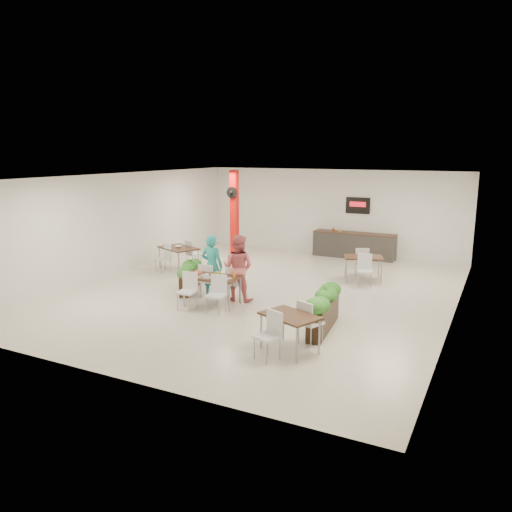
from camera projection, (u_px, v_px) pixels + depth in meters
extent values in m
plane|color=beige|center=(262.00, 292.00, 13.96)|extent=(12.00, 12.00, 0.00)
cube|color=white|center=(332.00, 212.00, 18.88)|extent=(10.00, 0.10, 3.20)
cube|color=white|center=(107.00, 289.00, 8.39)|extent=(10.00, 0.10, 3.20)
cube|color=white|center=(121.00, 224.00, 15.83)|extent=(0.10, 12.00, 3.20)
cube|color=white|center=(458.00, 252.00, 11.43)|extent=(0.10, 12.00, 3.20)
cube|color=white|center=(263.00, 177.00, 13.30)|extent=(10.00, 12.00, 0.04)
cube|color=red|center=(234.00, 214.00, 18.27)|extent=(0.25, 0.25, 3.20)
cylinder|color=black|center=(232.00, 193.00, 17.95)|extent=(0.40, 0.06, 0.40)
sphere|color=black|center=(231.00, 193.00, 17.92)|extent=(0.12, 0.12, 0.12)
cube|color=#292725|center=(354.00, 246.00, 18.37)|extent=(3.00, 0.60, 0.90)
cube|color=black|center=(354.00, 233.00, 18.27)|extent=(3.00, 0.62, 0.04)
cube|color=black|center=(358.00, 206.00, 18.34)|extent=(0.90, 0.04, 0.60)
cube|color=red|center=(358.00, 204.00, 18.30)|extent=(0.60, 0.02, 0.18)
imported|color=#9E3A1A|center=(334.00, 228.00, 18.60)|extent=(0.09, 0.09, 0.19)
imported|color=gold|center=(340.00, 229.00, 18.49)|extent=(0.13, 0.13, 0.17)
cube|color=black|center=(212.00, 277.00, 12.67)|extent=(1.46, 0.91, 0.04)
cylinder|color=gray|center=(184.00, 292.00, 12.67)|extent=(0.04, 0.04, 0.71)
cylinder|color=gray|center=(229.00, 297.00, 12.20)|extent=(0.04, 0.04, 0.71)
cylinder|color=gray|center=(197.00, 286.00, 13.29)|extent=(0.04, 0.04, 0.71)
cylinder|color=gray|center=(240.00, 290.00, 12.82)|extent=(0.04, 0.04, 0.71)
cube|color=white|center=(209.00, 281.00, 13.42)|extent=(0.45, 0.45, 0.05)
cube|color=white|center=(206.00, 273.00, 13.19)|extent=(0.42, 0.07, 0.45)
cylinder|color=gray|center=(218.00, 288.00, 13.56)|extent=(0.02, 0.02, 0.43)
cylinder|color=gray|center=(207.00, 287.00, 13.68)|extent=(0.02, 0.02, 0.43)
cylinder|color=gray|center=(212.00, 291.00, 13.25)|extent=(0.02, 0.02, 0.43)
cylinder|color=gray|center=(201.00, 290.00, 13.38)|extent=(0.02, 0.02, 0.43)
cube|color=white|center=(236.00, 284.00, 13.13)|extent=(0.45, 0.45, 0.05)
cube|color=white|center=(233.00, 276.00, 12.90)|extent=(0.42, 0.07, 0.45)
cylinder|color=gray|center=(245.00, 291.00, 13.27)|extent=(0.02, 0.02, 0.43)
cylinder|color=gray|center=(233.00, 290.00, 13.39)|extent=(0.02, 0.02, 0.43)
cylinder|color=gray|center=(239.00, 294.00, 12.96)|extent=(0.02, 0.02, 0.43)
cylinder|color=gray|center=(228.00, 293.00, 13.08)|extent=(0.02, 0.02, 0.43)
cube|color=white|center=(187.00, 292.00, 12.33)|extent=(0.45, 0.45, 0.05)
cube|color=white|center=(190.00, 280.00, 12.45)|extent=(0.42, 0.07, 0.45)
cylinder|color=gray|center=(177.00, 302.00, 12.29)|extent=(0.02, 0.02, 0.43)
cylinder|color=gray|center=(190.00, 304.00, 12.16)|extent=(0.02, 0.02, 0.43)
cylinder|color=gray|center=(184.00, 299.00, 12.60)|extent=(0.02, 0.02, 0.43)
cylinder|color=gray|center=(196.00, 300.00, 12.47)|extent=(0.02, 0.02, 0.43)
cube|color=white|center=(216.00, 296.00, 12.04)|extent=(0.45, 0.45, 0.05)
cube|color=white|center=(219.00, 284.00, 12.16)|extent=(0.42, 0.07, 0.45)
cylinder|color=gray|center=(206.00, 306.00, 11.99)|extent=(0.02, 0.02, 0.43)
cylinder|color=gray|center=(219.00, 308.00, 11.87)|extent=(0.02, 0.02, 0.43)
cylinder|color=gray|center=(213.00, 302.00, 12.30)|extent=(0.02, 0.02, 0.43)
cylinder|color=gray|center=(225.00, 304.00, 12.18)|extent=(0.02, 0.02, 0.43)
cube|color=white|center=(198.00, 276.00, 12.70)|extent=(0.32, 0.32, 0.01)
ellipsoid|color=#964D25|center=(198.00, 273.00, 12.69)|extent=(0.22, 0.22, 0.13)
cube|color=white|center=(218.00, 275.00, 12.74)|extent=(0.28, 0.28, 0.01)
ellipsoid|color=gold|center=(218.00, 273.00, 12.72)|extent=(0.18, 0.18, 0.11)
cube|color=white|center=(224.00, 279.00, 12.41)|extent=(0.28, 0.28, 0.01)
ellipsoid|color=#47110E|center=(224.00, 276.00, 12.40)|extent=(0.16, 0.16, 0.10)
cube|color=white|center=(207.00, 277.00, 12.52)|extent=(0.19, 0.19, 0.01)
ellipsoid|color=white|center=(207.00, 276.00, 12.51)|extent=(0.12, 0.12, 0.07)
cylinder|color=orange|center=(234.00, 274.00, 12.58)|extent=(0.07, 0.07, 0.15)
imported|color=brown|center=(195.00, 272.00, 12.95)|extent=(0.12, 0.12, 0.10)
imported|color=teal|center=(212.00, 266.00, 13.39)|extent=(0.65, 0.45, 1.69)
imported|color=#D75F64|center=(238.00, 268.00, 13.03)|extent=(0.90, 0.73, 1.75)
cube|color=black|center=(191.00, 281.00, 14.10)|extent=(0.87, 1.65, 0.56)
ellipsoid|color=#19591B|center=(185.00, 273.00, 13.35)|extent=(0.40, 0.40, 0.32)
ellipsoid|color=#19591B|center=(188.00, 270.00, 13.69)|extent=(0.40, 0.40, 0.32)
ellipsoid|color=#19591B|center=(190.00, 267.00, 14.02)|extent=(0.40, 0.40, 0.32)
ellipsoid|color=#19591B|center=(193.00, 264.00, 14.35)|extent=(0.40, 0.40, 0.32)
ellipsoid|color=#19591B|center=(195.00, 262.00, 14.68)|extent=(0.40, 0.40, 0.32)
imported|color=#19591B|center=(190.00, 265.00, 14.01)|extent=(0.32, 0.28, 0.36)
cube|color=black|center=(323.00, 316.00, 10.95)|extent=(0.53, 1.91, 0.63)
ellipsoid|color=#19591B|center=(315.00, 308.00, 10.13)|extent=(0.40, 0.40, 0.32)
ellipsoid|color=#19591B|center=(320.00, 302.00, 10.50)|extent=(0.40, 0.40, 0.32)
ellipsoid|color=#19591B|center=(324.00, 297.00, 10.86)|extent=(0.40, 0.40, 0.32)
ellipsoid|color=#19591B|center=(328.00, 292.00, 11.23)|extent=(0.40, 0.40, 0.32)
ellipsoid|color=#19591B|center=(331.00, 288.00, 11.59)|extent=(0.40, 0.40, 0.32)
imported|color=#19591B|center=(324.00, 293.00, 10.85)|extent=(0.23, 0.23, 0.41)
cube|color=black|center=(178.00, 248.00, 16.47)|extent=(1.55, 1.31, 0.04)
cylinder|color=gray|center=(160.00, 258.00, 16.75)|extent=(0.04, 0.04, 0.71)
cylinder|color=gray|center=(179.00, 264.00, 15.86)|extent=(0.04, 0.04, 0.71)
cylinder|color=gray|center=(179.00, 255.00, 17.23)|extent=(0.04, 0.04, 0.71)
cylinder|color=gray|center=(198.00, 260.00, 16.35)|extent=(0.04, 0.04, 0.71)
cube|color=white|center=(194.00, 254.00, 16.91)|extent=(0.55, 0.55, 0.05)
cube|color=white|center=(189.00, 247.00, 16.74)|extent=(0.40, 0.20, 0.45)
cylinder|color=gray|center=(201.00, 261.00, 16.94)|extent=(0.02, 0.02, 0.43)
cylinder|color=gray|center=(195.00, 259.00, 17.19)|extent=(0.02, 0.02, 0.43)
cylinder|color=gray|center=(193.00, 262.00, 16.72)|extent=(0.02, 0.02, 0.43)
cylinder|color=gray|center=(187.00, 260.00, 16.98)|extent=(0.02, 0.02, 0.43)
cube|color=white|center=(163.00, 259.00, 16.14)|extent=(0.55, 0.55, 0.05)
cube|color=white|center=(168.00, 250.00, 16.21)|extent=(0.40, 0.20, 0.45)
cylinder|color=gray|center=(156.00, 266.00, 16.21)|extent=(0.02, 0.02, 0.43)
cylinder|color=gray|center=(161.00, 267.00, 15.96)|extent=(0.02, 0.02, 0.43)
cylinder|color=gray|center=(165.00, 264.00, 16.43)|extent=(0.02, 0.02, 0.43)
cylinder|color=gray|center=(170.00, 266.00, 16.18)|extent=(0.02, 0.02, 0.43)
imported|color=white|center=(178.00, 247.00, 16.46)|extent=(0.22, 0.22, 0.05)
cube|color=black|center=(363.00, 257.00, 15.03)|extent=(1.33, 1.10, 0.04)
cylinder|color=gray|center=(347.00, 271.00, 14.86)|extent=(0.04, 0.04, 0.71)
cylinder|color=gray|center=(381.00, 272.00, 14.74)|extent=(0.04, 0.04, 0.71)
cylinder|color=gray|center=(345.00, 266.00, 15.48)|extent=(0.04, 0.04, 0.71)
cylinder|color=gray|center=(379.00, 267.00, 15.36)|extent=(0.04, 0.04, 0.71)
cube|color=white|center=(361.00, 262.00, 15.67)|extent=(0.54, 0.54, 0.05)
cube|color=white|center=(362.00, 255.00, 15.43)|extent=(0.41, 0.18, 0.45)
cylinder|color=gray|center=(366.00, 268.00, 15.86)|extent=(0.02, 0.02, 0.43)
cylinder|color=gray|center=(355.00, 268.00, 15.90)|extent=(0.02, 0.02, 0.43)
cylinder|color=gray|center=(367.00, 271.00, 15.53)|extent=(0.02, 0.02, 0.43)
cylinder|color=gray|center=(356.00, 270.00, 15.57)|extent=(0.02, 0.02, 0.43)
cube|color=white|center=(365.00, 271.00, 14.51)|extent=(0.54, 0.54, 0.05)
cube|color=white|center=(365.00, 261.00, 14.64)|extent=(0.41, 0.18, 0.45)
cylinder|color=gray|center=(359.00, 280.00, 14.41)|extent=(0.02, 0.02, 0.43)
cylinder|color=gray|center=(371.00, 280.00, 14.37)|extent=(0.02, 0.02, 0.43)
cylinder|color=gray|center=(358.00, 277.00, 14.74)|extent=(0.02, 0.02, 0.43)
cylinder|color=gray|center=(370.00, 277.00, 14.70)|extent=(0.02, 0.02, 0.43)
imported|color=white|center=(364.00, 256.00, 15.02)|extent=(0.22, 0.22, 0.05)
cube|color=black|center=(290.00, 316.00, 9.70)|extent=(1.31, 1.10, 0.04)
cylinder|color=gray|center=(261.00, 331.00, 9.94)|extent=(0.04, 0.04, 0.71)
cylinder|color=gray|center=(297.00, 345.00, 9.21)|extent=(0.04, 0.04, 0.71)
cylinder|color=gray|center=(283.00, 324.00, 10.34)|extent=(0.04, 0.04, 0.71)
cylinder|color=gray|center=(319.00, 337.00, 9.61)|extent=(0.04, 0.04, 0.71)
cube|color=white|center=(311.00, 323.00, 10.14)|extent=(0.55, 0.55, 0.05)
cube|color=white|center=(304.00, 313.00, 9.97)|extent=(0.40, 0.19, 0.45)
cylinder|color=gray|center=(322.00, 334.00, 10.17)|extent=(0.02, 0.02, 0.43)
cylinder|color=gray|center=(310.00, 329.00, 10.42)|extent=(0.02, 0.02, 0.43)
cylinder|color=gray|center=(311.00, 338.00, 9.96)|extent=(0.02, 0.02, 0.43)
cylinder|color=gray|center=(299.00, 333.00, 10.21)|extent=(0.02, 0.02, 0.43)
cube|color=white|center=(267.00, 337.00, 9.37)|extent=(0.55, 0.55, 0.05)
cube|color=white|center=(275.00, 322.00, 9.44)|extent=(0.40, 0.19, 0.45)
cylinder|color=gray|center=(254.00, 348.00, 9.43)|extent=(0.02, 0.02, 0.43)
cylinder|color=gray|center=(267.00, 354.00, 9.18)|extent=(0.02, 0.02, 0.43)
cylinder|color=gray|center=(268.00, 344.00, 9.65)|extent=(0.02, 0.02, 0.43)
cylinder|color=gray|center=(280.00, 349.00, 9.40)|extent=(0.02, 0.02, 0.43)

